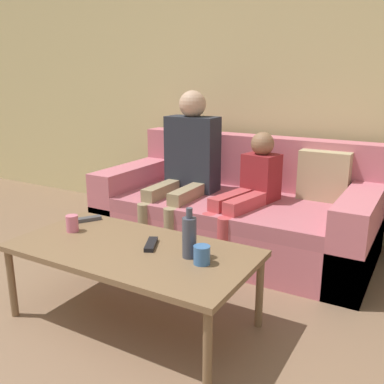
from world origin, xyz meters
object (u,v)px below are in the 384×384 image
tv_remote_1 (87,219)px  bottle (189,237)px  couch (237,213)px  cup_far (72,223)px  person_child (249,190)px  tv_remote_0 (151,244)px  cup_near (202,255)px  coffee_table (132,254)px  person_adult (188,159)px

tv_remote_1 → bottle: bearing=20.9°
couch → cup_far: 1.33m
tv_remote_1 → bottle: 0.84m
person_child → tv_remote_0: person_child is taller
person_child → bottle: bearing=-71.6°
couch → tv_remote_0: couch is taller
person_child → cup_near: (0.22, -1.08, -0.04)m
coffee_table → tv_remote_0: 0.11m
coffee_table → cup_near: 0.42m
tv_remote_1 → coffee_table: bearing=9.4°
couch → cup_far: (-0.48, -1.22, 0.20)m
person_adult → person_child: 0.57m
person_child → tv_remote_0: bearing=-84.9°
coffee_table → tv_remote_1: 0.54m
cup_near → tv_remote_0: bearing=170.7°
couch → tv_remote_1: (-0.54, -1.05, 0.17)m
cup_near → cup_far: (-0.85, 0.01, 0.00)m
person_child → cup_near: person_child is taller
person_adult → cup_far: size_ratio=12.45×
cup_far → tv_remote_0: size_ratio=0.55×
cup_near → cup_far: bearing=179.1°
couch → person_adult: size_ratio=1.71×
person_adult → tv_remote_1: 1.00m
person_adult → bottle: 1.31m
coffee_table → bottle: bearing=8.6°
cup_near → bottle: bottle is taller
person_adult → tv_remote_0: (0.43, -1.10, -0.23)m
coffee_table → cup_far: size_ratio=13.56×
person_adult → coffee_table: bearing=-74.3°
cup_near → tv_remote_0: (-0.33, 0.05, -0.03)m
person_child → bottle: person_child is taller
cup_far → tv_remote_1: bearing=107.6°
tv_remote_1 → bottle: (0.82, -0.15, 0.10)m
couch → person_child: bearing=-45.2°
coffee_table → tv_remote_0: (0.08, 0.07, 0.05)m
person_child → tv_remote_1: size_ratio=5.29×
coffee_table → cup_far: cup_far is taller
person_adult → cup_far: (-0.09, -1.14, -0.20)m
coffee_table → person_adult: size_ratio=1.09×
person_adult → bottle: (0.67, -1.11, -0.14)m
tv_remote_0 → tv_remote_1: (-0.58, 0.14, 0.00)m
couch → person_child: person_child is taller
coffee_table → bottle: 0.35m
cup_far → couch: bearing=68.5°
couch → tv_remote_1: bearing=-117.2°
person_adult → bottle: bearing=-60.0°
coffee_table → person_child: (0.19, 1.10, 0.12)m
tv_remote_1 → person_adult: bearing=112.7°
bottle → cup_near: bearing=-22.4°
tv_remote_0 → bottle: (0.24, -0.02, 0.10)m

